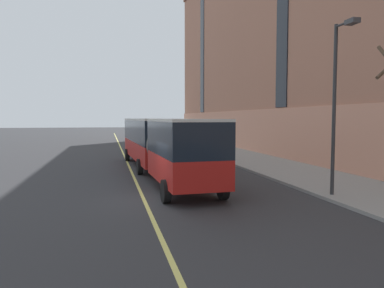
{
  "coord_description": "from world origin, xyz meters",
  "views": [
    {
      "loc": [
        -2.22,
        -16.02,
        3.56
      ],
      "look_at": [
        3.35,
        8.62,
        1.8
      ],
      "focal_mm": 35.0,
      "sensor_mm": 36.0,
      "label": 1
    }
  ],
  "objects_px": {
    "parked_car_champagne_2": "(200,149)",
    "fire_hydrant": "(197,146)",
    "parked_car_champagne_1": "(170,139)",
    "city_bus": "(159,142)",
    "street_lamp": "(337,92)"
  },
  "relations": [
    {
      "from": "city_bus",
      "to": "fire_hydrant",
      "type": "xyz_separation_m",
      "value": [
        6.44,
        16.64,
        -1.55
      ]
    },
    {
      "from": "street_lamp",
      "to": "fire_hydrant",
      "type": "distance_m",
      "value": 26.07
    },
    {
      "from": "parked_car_champagne_1",
      "to": "fire_hydrant",
      "type": "relative_size",
      "value": 6.26
    },
    {
      "from": "parked_car_champagne_1",
      "to": "city_bus",
      "type": "bearing_deg",
      "value": -100.8
    },
    {
      "from": "parked_car_champagne_1",
      "to": "parked_car_champagne_2",
      "type": "height_order",
      "value": "same"
    },
    {
      "from": "parked_car_champagne_2",
      "to": "street_lamp",
      "type": "height_order",
      "value": "street_lamp"
    },
    {
      "from": "city_bus",
      "to": "parked_car_champagne_1",
      "type": "distance_m",
      "value": 24.91
    },
    {
      "from": "parked_car_champagne_2",
      "to": "fire_hydrant",
      "type": "height_order",
      "value": "parked_car_champagne_2"
    },
    {
      "from": "city_bus",
      "to": "parked_car_champagne_1",
      "type": "height_order",
      "value": "city_bus"
    },
    {
      "from": "parked_car_champagne_2",
      "to": "fire_hydrant",
      "type": "distance_m",
      "value": 8.46
    },
    {
      "from": "city_bus",
      "to": "street_lamp",
      "type": "xyz_separation_m",
      "value": [
        6.54,
        -9.1,
        2.63
      ]
    },
    {
      "from": "parked_car_champagne_2",
      "to": "parked_car_champagne_1",
      "type": "bearing_deg",
      "value": 90.21
    },
    {
      "from": "city_bus",
      "to": "parked_car_champagne_2",
      "type": "relative_size",
      "value": 4.25
    },
    {
      "from": "city_bus",
      "to": "parked_car_champagne_1",
      "type": "relative_size",
      "value": 4.3
    },
    {
      "from": "street_lamp",
      "to": "fire_hydrant",
      "type": "relative_size",
      "value": 10.36
    }
  ]
}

